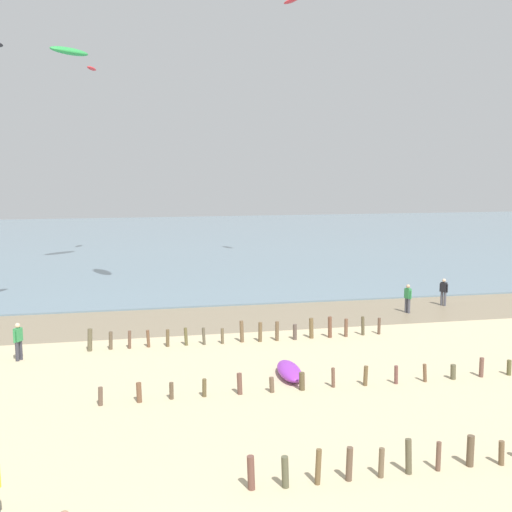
% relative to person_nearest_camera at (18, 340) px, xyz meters
% --- Properties ---
extents(wet_sand_strip, '(120.00, 6.35, 0.01)m').
position_rel_person_nearest_camera_xyz_m(wet_sand_strip, '(6.35, 5.79, -0.91)').
color(wet_sand_strip, '#84755B').
rests_on(wet_sand_strip, ground).
extents(sea, '(160.00, 70.00, 0.10)m').
position_rel_person_nearest_camera_xyz_m(sea, '(6.35, 43.96, -0.87)').
color(sea, slate).
rests_on(sea, ground).
extents(groyne_near, '(14.84, 0.36, 1.02)m').
position_rel_person_nearest_camera_xyz_m(groyne_near, '(14.89, -13.20, -0.47)').
color(groyne_near, brown).
rests_on(groyne_near, ground).
extents(groyne_mid, '(16.65, 0.35, 0.83)m').
position_rel_person_nearest_camera_xyz_m(groyne_mid, '(12.11, -6.16, -0.56)').
color(groyne_mid, brown).
rests_on(groyne_mid, ground).
extents(groyne_far, '(14.66, 0.33, 1.09)m').
position_rel_person_nearest_camera_xyz_m(groyne_far, '(10.47, 0.85, -0.44)').
color(groyne_far, brown).
rests_on(groyne_far, ground).
extents(person_nearest_camera, '(0.38, 0.49, 1.71)m').
position_rel_person_nearest_camera_xyz_m(person_nearest_camera, '(0.00, 0.00, 0.00)').
color(person_nearest_camera, '#383842').
rests_on(person_nearest_camera, ground).
extents(person_by_waterline, '(0.37, 0.50, 1.71)m').
position_rel_person_nearest_camera_xyz_m(person_by_waterline, '(24.01, 6.41, 0.00)').
color(person_by_waterline, '#4C4C56').
rests_on(person_by_waterline, ground).
extents(person_right_flank, '(0.34, 0.54, 1.71)m').
position_rel_person_nearest_camera_xyz_m(person_right_flank, '(20.98, 5.06, 0.00)').
color(person_right_flank, '#4C4C56').
rests_on(person_right_flank, ground).
extents(grounded_kite, '(1.04, 2.58, 0.51)m').
position_rel_person_nearest_camera_xyz_m(grounded_kite, '(11.25, -4.58, -0.66)').
color(grounded_kite, purple).
rests_on(grounded_kite, ground).
extents(kite_aloft_3, '(1.07, 1.93, 0.42)m').
position_rel_person_nearest_camera_xyz_m(kite_aloft_3, '(2.16, 30.12, 16.25)').
color(kite_aloft_3, red).
extents(kite_aloft_4, '(3.50, 3.26, 0.88)m').
position_rel_person_nearest_camera_xyz_m(kite_aloft_4, '(0.77, 24.45, 16.69)').
color(kite_aloft_4, green).
extents(kite_aloft_6, '(1.37, 2.19, 0.53)m').
position_rel_person_nearest_camera_xyz_m(kite_aloft_6, '(18.43, 22.85, 21.00)').
color(kite_aloft_6, red).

